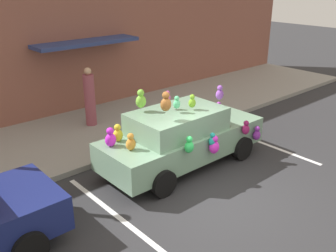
% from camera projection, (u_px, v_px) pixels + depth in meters
% --- Properties ---
extents(ground_plane, '(60.00, 60.00, 0.00)m').
position_uv_depth(ground_plane, '(212.00, 199.00, 8.50)').
color(ground_plane, '#2D2D30').
extents(sidewalk, '(24.00, 4.00, 0.15)m').
position_uv_depth(sidewalk, '(94.00, 131.00, 11.96)').
color(sidewalk, gray).
rests_on(sidewalk, ground).
extents(storefront_building, '(24.00, 1.25, 6.40)m').
position_uv_depth(storefront_building, '(53.00, 23.00, 12.31)').
color(storefront_building, brown).
rests_on(storefront_building, ground).
extents(parking_stripe_front, '(0.12, 3.60, 0.01)m').
position_uv_depth(parking_stripe_front, '(264.00, 144.00, 11.26)').
color(parking_stripe_front, silver).
rests_on(parking_stripe_front, ground).
extents(parking_stripe_rear, '(0.12, 3.60, 0.01)m').
position_uv_depth(parking_stripe_rear, '(113.00, 213.00, 8.00)').
color(parking_stripe_rear, silver).
rests_on(parking_stripe_rear, ground).
extents(plush_covered_car, '(4.50, 1.98, 2.23)m').
position_uv_depth(plush_covered_car, '(182.00, 137.00, 9.71)').
color(plush_covered_car, gray).
rests_on(plush_covered_car, ground).
extents(teddy_bear_on_sidewalk, '(0.37, 0.31, 0.71)m').
position_uv_depth(teddy_bear_on_sidewalk, '(177.00, 117.00, 12.01)').
color(teddy_bear_on_sidewalk, pink).
rests_on(teddy_bear_on_sidewalk, sidewalk).
extents(pedestrian_near_shopfront, '(0.34, 0.34, 1.86)m').
position_uv_depth(pedestrian_near_shopfront, '(90.00, 99.00, 11.98)').
color(pedestrian_near_shopfront, '#9B4856').
rests_on(pedestrian_near_shopfront, sidewalk).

